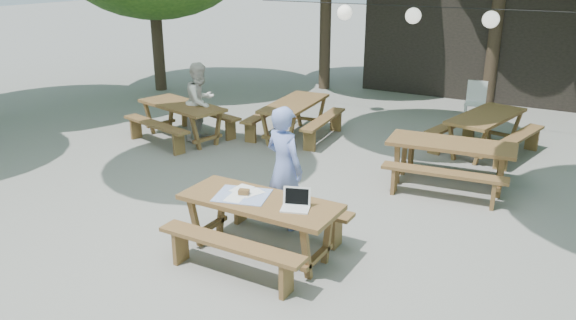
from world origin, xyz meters
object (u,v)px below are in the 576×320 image
(main_picnic_table, at_px, (260,226))
(plastic_chair, at_px, (474,110))
(woman, at_px, (284,168))
(second_person, at_px, (201,102))
(picnic_table_nw, at_px, (183,121))

(main_picnic_table, height_order, plastic_chair, plastic_chair)
(woman, distance_m, second_person, 4.40)
(main_picnic_table, distance_m, woman, 0.99)
(picnic_table_nw, bearing_deg, second_person, 44.13)
(picnic_table_nw, distance_m, plastic_chair, 6.66)
(woman, xyz_separation_m, second_person, (-3.51, 2.65, -0.06))
(main_picnic_table, xyz_separation_m, second_person, (-3.66, 3.51, 0.41))
(picnic_table_nw, bearing_deg, woman, -18.49)
(picnic_table_nw, height_order, woman, woman)
(woman, bearing_deg, plastic_chair, -82.29)
(picnic_table_nw, relative_size, woman, 1.29)
(main_picnic_table, xyz_separation_m, picnic_table_nw, (-4.00, 3.31, 0.00))
(woman, relative_size, plastic_chair, 1.91)
(plastic_chair, bearing_deg, main_picnic_table, -103.27)
(picnic_table_nw, xyz_separation_m, woman, (3.85, -2.45, 0.47))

